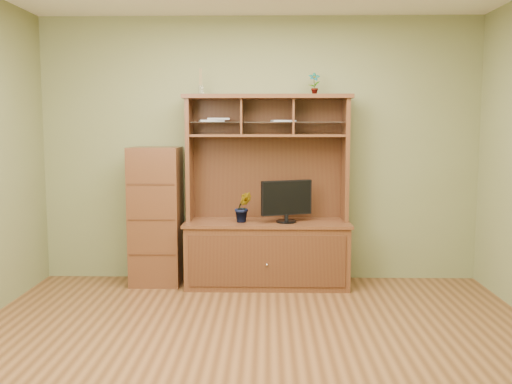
{
  "coord_description": "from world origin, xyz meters",
  "views": [
    {
      "loc": [
        0.08,
        -3.9,
        1.59
      ],
      "look_at": [
        -0.02,
        1.2,
        1.0
      ],
      "focal_mm": 40.0,
      "sensor_mm": 36.0,
      "label": 1
    }
  ],
  "objects": [
    {
      "name": "top_plant",
      "position": [
        0.54,
        1.8,
        2.01
      ],
      "size": [
        0.12,
        0.08,
        0.22
      ],
      "primitive_type": "imported",
      "rotation": [
        0.0,
        0.0,
        -0.0
      ],
      "color": "#376322",
      "rests_on": "media_hutch"
    },
    {
      "name": "media_hutch",
      "position": [
        0.08,
        1.73,
        0.52
      ],
      "size": [
        1.66,
        0.61,
        1.9
      ],
      "color": "#4C2A15",
      "rests_on": "room"
    },
    {
      "name": "side_cabinet",
      "position": [
        -1.04,
        1.76,
        0.69
      ],
      "size": [
        0.49,
        0.45,
        1.38
      ],
      "color": "#4C2A15",
      "rests_on": "room"
    },
    {
      "name": "orchid_plant",
      "position": [
        -0.16,
        1.65,
        0.8
      ],
      "size": [
        0.18,
        0.16,
        0.3
      ],
      "primitive_type": "imported",
      "rotation": [
        0.0,
        0.0,
        0.14
      ],
      "color": "#355A1E",
      "rests_on": "media_hutch"
    },
    {
      "name": "magazines",
      "position": [
        -0.22,
        1.8,
        1.65
      ],
      "size": [
        0.98,
        0.23,
        0.04
      ],
      "color": "#9D9DA2",
      "rests_on": "media_hutch"
    },
    {
      "name": "room",
      "position": [
        0.0,
        0.0,
        1.35
      ],
      "size": [
        4.54,
        4.04,
        2.74
      ],
      "color": "#533117",
      "rests_on": "ground"
    },
    {
      "name": "monitor",
      "position": [
        0.27,
        1.65,
        0.87
      ],
      "size": [
        0.5,
        0.23,
        0.41
      ],
      "rotation": [
        0.0,
        0.0,
        0.38
      ],
      "color": "black",
      "rests_on": "media_hutch"
    },
    {
      "name": "reed_diffuser",
      "position": [
        -0.58,
        1.8,
        2.0
      ],
      "size": [
        0.05,
        0.05,
        0.26
      ],
      "color": "silver",
      "rests_on": "media_hutch"
    }
  ]
}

